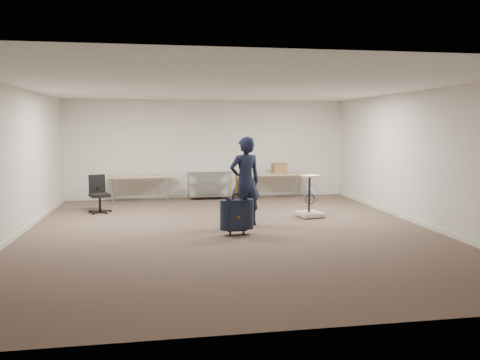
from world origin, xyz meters
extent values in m
plane|color=#45342A|center=(0.00, 0.00, 0.00)|extent=(9.00, 9.00, 0.00)
plane|color=silver|center=(0.00, 4.50, 1.40)|extent=(8.00, 0.00, 8.00)
plane|color=silver|center=(0.00, -4.50, 1.40)|extent=(8.00, 0.00, 8.00)
plane|color=silver|center=(-4.00, 0.00, 1.40)|extent=(0.00, 9.00, 9.00)
plane|color=silver|center=(4.00, 0.00, 1.40)|extent=(0.00, 9.00, 9.00)
plane|color=white|center=(0.00, 0.00, 2.80)|extent=(8.00, 8.00, 0.00)
cube|color=beige|center=(0.00, 4.49, 0.05)|extent=(8.00, 0.02, 0.10)
cube|color=beige|center=(-3.99, 0.00, 0.05)|extent=(0.02, 9.00, 0.10)
cube|color=beige|center=(3.99, 0.00, 0.05)|extent=(0.02, 9.00, 0.10)
cube|color=#928059|center=(-1.90, 3.95, 0.71)|extent=(1.80, 0.75, 0.03)
cylinder|color=gray|center=(-1.90, 3.95, 0.15)|extent=(1.50, 0.02, 0.02)
cylinder|color=gray|center=(-2.65, 3.65, 0.35)|extent=(0.13, 0.04, 0.69)
cylinder|color=gray|center=(-1.15, 3.65, 0.35)|extent=(0.13, 0.04, 0.69)
cylinder|color=gray|center=(-2.65, 4.25, 0.35)|extent=(0.13, 0.04, 0.69)
cylinder|color=gray|center=(-1.15, 4.25, 0.35)|extent=(0.13, 0.04, 0.69)
cube|color=#928059|center=(1.90, 3.95, 0.71)|extent=(1.80, 0.75, 0.03)
cylinder|color=gray|center=(1.90, 3.95, 0.15)|extent=(1.50, 0.02, 0.02)
cylinder|color=gray|center=(1.15, 3.65, 0.35)|extent=(0.13, 0.04, 0.69)
cylinder|color=gray|center=(2.65, 3.65, 0.35)|extent=(0.13, 0.04, 0.69)
cylinder|color=gray|center=(1.15, 4.25, 0.35)|extent=(0.13, 0.04, 0.69)
cylinder|color=gray|center=(2.65, 4.25, 0.35)|extent=(0.13, 0.04, 0.69)
cylinder|color=#B8BBBF|center=(-0.60, 3.98, 0.40)|extent=(0.02, 0.02, 0.80)
cylinder|color=#B8BBBF|center=(0.60, 3.98, 0.40)|extent=(0.02, 0.02, 0.80)
cylinder|color=#B8BBBF|center=(-0.60, 4.42, 0.40)|extent=(0.02, 0.02, 0.80)
cylinder|color=#B8BBBF|center=(0.60, 4.42, 0.40)|extent=(0.02, 0.02, 0.80)
cube|color=#B8BBBF|center=(0.00, 4.20, 0.10)|extent=(1.20, 0.45, 0.02)
cube|color=#B8BBBF|center=(0.00, 4.20, 0.45)|extent=(1.20, 0.45, 0.02)
cube|color=#B8BBBF|center=(0.00, 4.20, 0.78)|extent=(1.20, 0.45, 0.01)
imported|color=black|center=(0.38, 0.55, 0.93)|extent=(0.76, 0.59, 1.85)
cube|color=black|center=(0.08, -0.26, 0.40)|extent=(0.44, 0.28, 0.57)
cube|color=black|center=(0.08, -0.24, 0.09)|extent=(0.39, 0.20, 0.03)
cylinder|color=black|center=(-0.05, -0.27, 0.04)|extent=(0.03, 0.08, 0.08)
cylinder|color=black|center=(0.21, -0.25, 0.04)|extent=(0.03, 0.08, 0.08)
torus|color=black|center=(0.08, -0.26, 0.72)|extent=(0.18, 0.04, 0.18)
cube|color=orange|center=(0.08, -0.24, 0.92)|extent=(0.04, 0.01, 0.44)
cylinder|color=black|center=(-2.79, 2.48, 0.04)|extent=(0.55, 0.55, 0.08)
cylinder|color=black|center=(-2.79, 2.48, 0.23)|extent=(0.05, 0.05, 0.37)
cube|color=black|center=(-2.79, 2.48, 0.43)|extent=(0.55, 0.55, 0.07)
cube|color=black|center=(-2.87, 2.67, 0.68)|extent=(0.38, 0.19, 0.44)
cube|color=#F1E8CF|center=(2.01, 1.22, 0.06)|extent=(0.60, 0.60, 0.08)
cylinder|color=black|center=(1.80, 1.01, 0.02)|extent=(0.06, 0.06, 0.04)
cylinder|color=black|center=(2.01, 1.27, 0.52)|extent=(0.05, 0.05, 0.83)
cube|color=#F1E8CF|center=(2.01, 1.22, 0.94)|extent=(0.41, 0.37, 0.04)
torus|color=blue|center=(2.06, 1.14, 0.62)|extent=(0.28, 0.15, 0.26)
cube|color=#A1774B|center=(1.97, 4.01, 0.87)|extent=(0.42, 0.34, 0.28)
camera|label=1|loc=(-1.28, -8.90, 2.07)|focal=35.00mm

